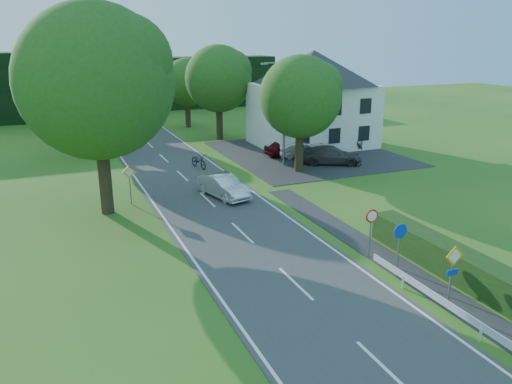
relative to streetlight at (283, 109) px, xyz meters
name	(u,v)px	position (x,y,z in m)	size (l,w,h in m)	color
road	(229,221)	(-8.06, -10.00, -4.44)	(7.00, 80.00, 0.04)	#3D3D40
parking_pad	(308,153)	(3.94, 3.00, -4.44)	(14.00, 16.00, 0.04)	#27272A
line_edge_left	(171,229)	(-11.31, -10.00, -4.42)	(0.12, 80.00, 0.01)	white
line_edge_right	(282,212)	(-4.81, -10.00, -4.42)	(0.12, 80.00, 0.01)	white
line_centre	(229,220)	(-8.06, -10.00, -4.42)	(0.12, 80.00, 0.01)	white
tree_main	(99,112)	(-14.06, -6.00, 1.36)	(9.40, 9.40, 11.64)	#255419
tree_left_far	(92,104)	(-13.06, 10.00, -0.17)	(7.00, 7.00, 8.58)	#255419
tree_right_far	(219,93)	(-1.06, 12.00, 0.08)	(7.40, 7.40, 9.09)	#255419
tree_left_back	(86,93)	(-12.56, 22.00, -0.43)	(6.60, 6.60, 8.07)	#255419
tree_right_back	(187,93)	(-2.06, 20.00, -0.68)	(6.20, 6.20, 7.56)	#255419
tree_right_mid	(300,115)	(0.44, -2.00, -0.17)	(7.00, 7.00, 8.58)	#255419
treeline_right	(171,83)	(-0.06, 36.00, -0.96)	(30.00, 5.00, 7.00)	black
house_white	(313,98)	(5.94, 6.00, -0.06)	(10.60, 8.40, 8.60)	silver
streetlight	(283,109)	(0.00, 0.00, 0.00)	(2.03, 0.18, 8.00)	gray
sign_priority_right	(453,266)	(-3.76, -22.02, -2.67)	(0.78, 0.09, 2.59)	gray
sign_roundabout	(399,240)	(-3.76, -19.02, -2.79)	(0.64, 0.08, 2.37)	gray
sign_speed_limit	(371,222)	(-3.76, -17.03, -2.70)	(0.64, 0.11, 2.37)	gray
sign_priority_left	(129,177)	(-12.56, -5.02, -2.75)	(0.78, 0.09, 2.44)	gray
moving_car	(223,186)	(-6.95, -5.86, -3.71)	(1.50, 4.30, 1.42)	silver
motorcycle	(199,161)	(-6.26, 1.81, -3.87)	(0.74, 2.12, 1.12)	black
parked_car_red	(287,147)	(1.90, 3.00, -3.75)	(1.58, 3.93, 1.34)	#630B13
parked_car_silver_a	(304,150)	(2.76, 1.58, -3.75)	(1.43, 4.09, 1.35)	silver
parked_car_grey	(331,155)	(3.80, -1.05, -3.72)	(1.97, 4.85, 1.41)	#444348
parked_car_silver_b	(360,138)	(9.94, 4.00, -3.72)	(2.33, 5.06, 1.41)	#ABAAB1
parasol	(321,153)	(3.25, -0.50, -3.58)	(1.84, 1.87, 1.69)	red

